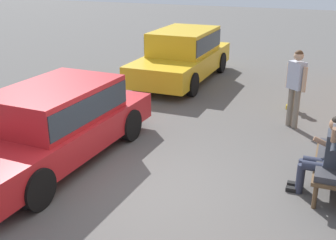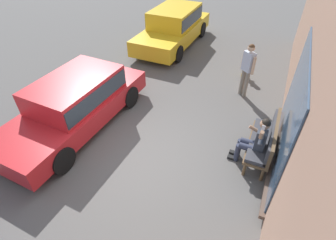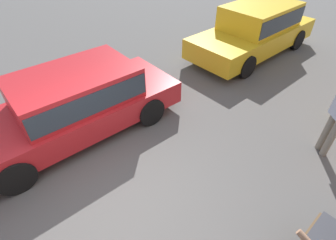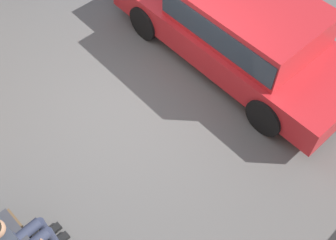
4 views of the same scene
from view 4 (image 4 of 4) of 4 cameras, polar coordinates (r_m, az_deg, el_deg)
ground_plane at (r=6.99m, az=-3.96°, el=1.86°), size 60.00×60.00×0.00m
person_on_phone at (r=5.46m, az=-19.79°, el=-14.89°), size 0.73×0.74×1.33m
parked_car_mid at (r=7.25m, az=9.77°, el=12.51°), size 4.66×1.96×1.40m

